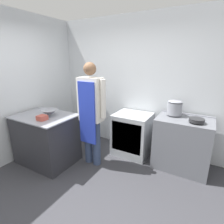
% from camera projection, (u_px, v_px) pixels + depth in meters
% --- Properties ---
extents(ground_plane, '(14.00, 14.00, 0.00)m').
position_uv_depth(ground_plane, '(72.00, 201.00, 2.40)').
color(ground_plane, '#38383D').
extents(wall_back, '(8.00, 0.05, 2.70)m').
position_uv_depth(wall_back, '(131.00, 85.00, 3.63)').
color(wall_back, silver).
rests_on(wall_back, ground_plane).
extents(wall_left, '(0.05, 8.00, 2.70)m').
position_uv_depth(wall_left, '(39.00, 85.00, 3.63)').
color(wall_left, silver).
rests_on(wall_left, ground_plane).
extents(prep_counter, '(1.06, 0.79, 0.91)m').
position_uv_depth(prep_counter, '(47.00, 139.00, 3.24)').
color(prep_counter, '#2D2D33').
rests_on(prep_counter, ground_plane).
extents(stove, '(0.90, 0.61, 0.93)m').
position_uv_depth(stove, '(182.00, 144.00, 3.04)').
color(stove, slate).
rests_on(stove, ground_plane).
extents(fridge_unit, '(0.69, 0.62, 0.84)m').
position_uv_depth(fridge_unit, '(132.00, 134.00, 3.51)').
color(fridge_unit, '#A8ADB2').
rests_on(fridge_unit, ground_plane).
extents(person_cook, '(0.58, 0.24, 1.82)m').
position_uv_depth(person_cook, '(91.00, 110.00, 2.99)').
color(person_cook, '#38476B').
rests_on(person_cook, ground_plane).
extents(mixing_bowl, '(0.30, 0.30, 0.11)m').
position_uv_depth(mixing_bowl, '(49.00, 113.00, 3.08)').
color(mixing_bowl, gray).
rests_on(mixing_bowl, prep_counter).
extents(plastic_tub, '(0.14, 0.14, 0.08)m').
position_uv_depth(plastic_tub, '(42.00, 118.00, 2.87)').
color(plastic_tub, '#B24C3F').
rests_on(plastic_tub, prep_counter).
extents(stock_pot, '(0.25, 0.25, 0.26)m').
position_uv_depth(stock_pot, '(175.00, 107.00, 3.05)').
color(stock_pot, gray).
rests_on(stock_pot, stove).
extents(saute_pan, '(0.23, 0.23, 0.05)m').
position_uv_depth(saute_pan, '(197.00, 120.00, 2.72)').
color(saute_pan, '#262628').
rests_on(saute_pan, stove).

